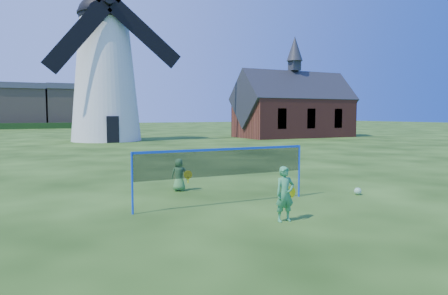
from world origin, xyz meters
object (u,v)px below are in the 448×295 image
chapel (294,109)px  badminton_net (224,163)px  player_girl (285,194)px  play_ball (358,191)px  windmill (105,69)px  player_boy (179,175)px

chapel → badminton_net: chapel is taller
player_girl → play_ball: bearing=26.9°
chapel → player_girl: chapel is taller
windmill → player_boy: size_ratio=17.68×
player_girl → badminton_net: bearing=106.8°
player_girl → player_boy: size_ratio=1.21×
badminton_net → play_ball: badminton_net is taller
badminton_net → player_boy: 2.54m
windmill → player_boy: (-2.31, -26.50, -6.10)m
player_girl → play_ball: (3.79, 1.62, -0.53)m
windmill → badminton_net: 29.50m
chapel → player_girl: (-20.89, -28.93, -2.40)m
windmill → player_girl: 31.71m
player_girl → player_boy: bearing=105.1°
badminton_net → player_boy: (-0.42, 2.43, -0.61)m
chapel → play_ball: chapel is taller
chapel → player_boy: bearing=-131.9°
windmill → badminton_net: size_ratio=3.69×
chapel → player_girl: size_ratio=10.04×
chapel → player_boy: chapel is taller
windmill → play_ball: size_ratio=84.67×
windmill → player_girl: bearing=-92.5°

